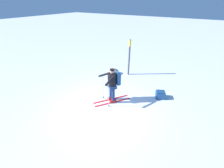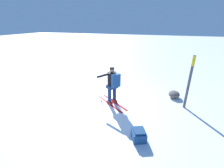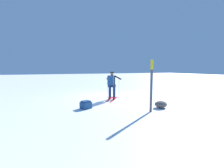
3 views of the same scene
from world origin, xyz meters
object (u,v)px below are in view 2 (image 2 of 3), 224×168
dropped_backpack (139,135)px  rock_boulder (174,94)px  skier (112,83)px  trail_marker (190,79)px

dropped_backpack → rock_boulder: size_ratio=0.94×
skier → rock_boulder: 3.08m
skier → dropped_backpack: size_ratio=2.95×
trail_marker → rock_boulder: 1.43m
dropped_backpack → rock_boulder: 3.49m
dropped_backpack → rock_boulder: bearing=161.1°
dropped_backpack → trail_marker: 3.11m
skier → dropped_backpack: bearing=38.5°
skier → rock_boulder: bearing=119.9°
skier → rock_boulder: (-1.49, 2.58, -0.80)m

